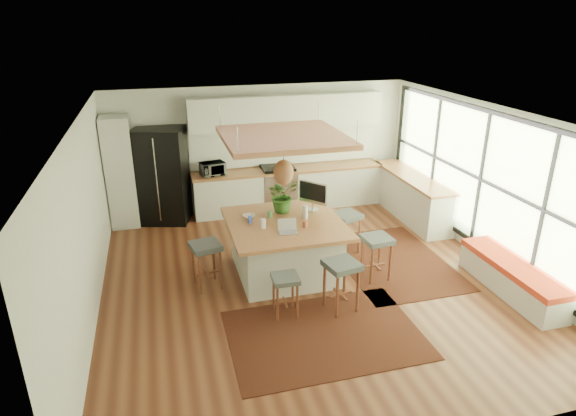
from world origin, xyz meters
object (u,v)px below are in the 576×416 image
object	(u,v)px
stool_right_front	(376,259)
laptop	(288,226)
island	(285,247)
stool_right_back	(346,234)
microwave	(213,167)
island_plant	(283,199)
stool_near_right	(341,288)
stool_left_side	(207,267)
monitor	(313,196)
stool_near_left	(285,293)
fridge	(162,179)

from	to	relation	value
stool_right_front	laptop	world-z (taller)	laptop
island	stool_right_back	bearing A→B (deg)	19.99
island	microwave	size ratio (longest dim) A/B	3.77
island_plant	laptop	bearing A→B (deg)	-99.36
stool_right_front	microwave	xyz separation A→B (m)	(-2.20, 3.40, 0.74)
stool_near_right	stool_left_side	world-z (taller)	stool_near_right
stool_right_back	laptop	size ratio (longest dim) A/B	2.49
stool_right_front	stool_right_back	bearing A→B (deg)	96.16
stool_right_front	island_plant	distance (m)	1.84
monitor	stool_right_front	bearing A→B (deg)	-0.25
stool_near_right	stool_near_left	bearing A→B (deg)	175.04
fridge	microwave	world-z (taller)	fridge
fridge	stool_near_left	bearing A→B (deg)	-53.34
fridge	microwave	distance (m)	1.05
laptop	microwave	xyz separation A→B (m)	(-0.75, 3.25, 0.04)
island	microwave	bearing A→B (deg)	106.19
stool_left_side	island_plant	size ratio (longest dim) A/B	1.29
stool_near_right	microwave	world-z (taller)	microwave
fridge	stool_right_back	bearing A→B (deg)	-21.45
stool_right_front	island	bearing A→B (deg)	157.40
stool_right_back	stool_left_side	bearing A→B (deg)	-167.38
stool_near_left	stool_right_back	distance (m)	2.30
island	island_plant	world-z (taller)	island_plant
stool_left_side	laptop	world-z (taller)	laptop
stool_left_side	fridge	bearing A→B (deg)	100.37
stool_near_right	microwave	xyz separation A→B (m)	(-1.32, 4.10, 0.74)
stool_right_front	monitor	distance (m)	1.48
stool_near_right	microwave	bearing A→B (deg)	107.87
stool_near_left	laptop	size ratio (longest dim) A/B	2.07
stool_near_left	monitor	world-z (taller)	monitor
island	laptop	bearing A→B (deg)	-98.85
stool_near_right	island_plant	world-z (taller)	island_plant
fridge	stool_near_right	world-z (taller)	fridge
stool_left_side	microwave	distance (m)	3.07
monitor	island_plant	bearing A→B (deg)	-139.83
laptop	microwave	size ratio (longest dim) A/B	0.62
island	monitor	size ratio (longest dim) A/B	3.33
monitor	island_plant	xyz separation A→B (m)	(-0.51, 0.09, -0.03)
island	stool_near_left	xyz separation A→B (m)	(-0.32, -1.20, -0.11)
stool_near_left	stool_near_right	distance (m)	0.82
stool_right_front	fridge	bearing A→B (deg)	133.42
fridge	stool_near_left	size ratio (longest dim) A/B	3.13
fridge	monitor	xyz separation A→B (m)	(2.45, -2.48, 0.26)
stool_left_side	microwave	world-z (taller)	microwave
stool_left_side	microwave	size ratio (longest dim) A/B	1.54
island	monitor	bearing A→B (deg)	31.87
fridge	stool_right_back	xyz separation A→B (m)	(3.12, -2.38, -0.57)
stool_left_side	monitor	world-z (taller)	monitor
stool_left_side	microwave	xyz separation A→B (m)	(0.49, 2.94, 0.74)
stool_near_right	stool_right_front	bearing A→B (deg)	38.66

